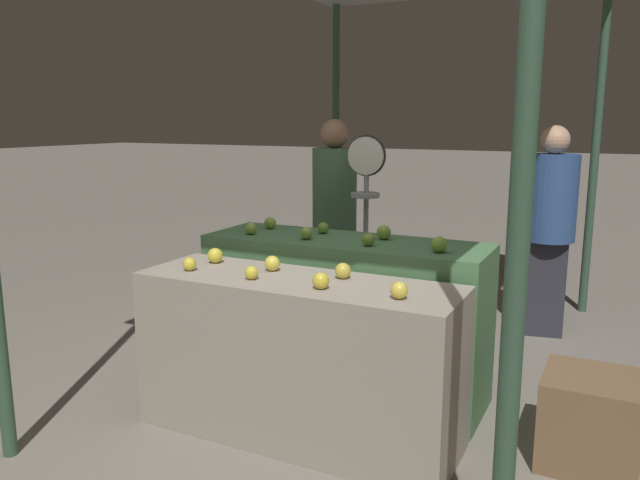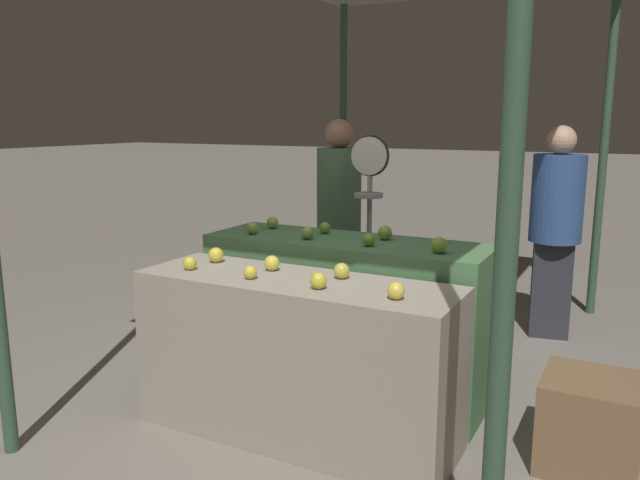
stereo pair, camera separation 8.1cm
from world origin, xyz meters
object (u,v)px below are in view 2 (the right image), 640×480
object	(u,v)px
produce_scale	(369,197)
person_vendor_at_scale	(339,211)
person_customer_left	(556,219)
wooden_crate_side	(590,423)

from	to	relation	value
produce_scale	person_vendor_at_scale	bearing A→B (deg)	140.34
person_vendor_at_scale	person_customer_left	bearing A→B (deg)	173.93
person_vendor_at_scale	wooden_crate_side	world-z (taller)	person_vendor_at_scale
produce_scale	wooden_crate_side	xyz separation A→B (m)	(1.56, -0.90, -0.90)
person_customer_left	wooden_crate_side	distance (m)	2.03
produce_scale	wooden_crate_side	size ratio (longest dim) A/B	3.46
person_customer_left	wooden_crate_side	xyz separation A→B (m)	(0.44, -1.86, -0.70)
person_customer_left	produce_scale	bearing A→B (deg)	29.45
wooden_crate_side	person_vendor_at_scale	bearing A→B (deg)	147.90
person_customer_left	wooden_crate_side	bearing A→B (deg)	92.16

